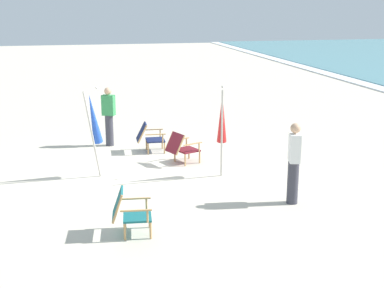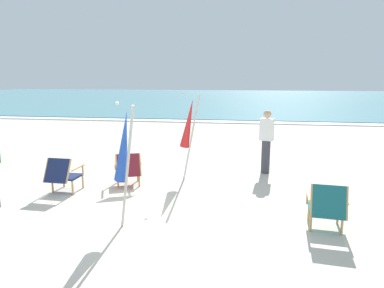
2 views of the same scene
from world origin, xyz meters
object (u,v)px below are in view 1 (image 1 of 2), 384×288
(umbrella_furled_red, at_px, (222,119))
(person_near_chairs, at_px, (294,163))
(beach_chair_front_left, at_px, (128,211))
(person_by_waterline, at_px, (109,116))
(beach_chair_back_right, at_px, (149,136))
(beach_chair_back_left, at_px, (182,147))
(umbrella_furled_blue, at_px, (94,120))

(umbrella_furled_red, xyz_separation_m, person_near_chairs, (1.85, 0.95, -0.53))
(person_near_chairs, bearing_deg, beach_chair_front_left, -76.90)
(person_by_waterline, bearing_deg, beach_chair_front_left, -0.93)
(beach_chair_back_right, bearing_deg, beach_chair_back_left, 27.33)
(umbrella_furled_blue, xyz_separation_m, person_near_chairs, (2.42, 3.73, -0.52))
(beach_chair_front_left, height_order, person_near_chairs, person_near_chairs)
(person_near_chairs, distance_m, person_by_waterline, 6.15)
(person_by_waterline, bearing_deg, beach_chair_back_left, 37.32)
(beach_chair_back_right, height_order, person_near_chairs, person_near_chairs)
(umbrella_furled_red, bearing_deg, person_by_waterline, -146.12)
(beach_chair_back_left, height_order, person_by_waterline, person_by_waterline)
(beach_chair_back_right, xyz_separation_m, umbrella_furled_blue, (1.93, -1.49, 0.94))
(umbrella_furled_red, height_order, umbrella_furled_blue, umbrella_furled_red)
(beach_chair_back_left, height_order, person_near_chairs, person_near_chairs)
(umbrella_furled_red, height_order, person_near_chairs, umbrella_furled_red)
(umbrella_furled_blue, distance_m, person_by_waterline, 2.91)
(beach_chair_back_left, distance_m, person_by_waterline, 2.69)
(beach_chair_back_left, bearing_deg, person_near_chairs, 27.27)
(umbrella_furled_red, height_order, person_by_waterline, umbrella_furled_red)
(umbrella_furled_blue, bearing_deg, person_near_chairs, 57.01)
(beach_chair_back_left, xyz_separation_m, person_near_chairs, (3.12, 1.61, 0.41))
(umbrella_furled_red, xyz_separation_m, umbrella_furled_blue, (-0.57, -2.79, -0.01))
(beach_chair_front_left, relative_size, person_by_waterline, 0.50)
(beach_chair_front_left, xyz_separation_m, umbrella_furled_blue, (-3.20, -0.41, 0.93))
(person_near_chairs, xyz_separation_m, person_by_waterline, (-5.24, -3.22, 0.00))
(beach_chair_back_left, xyz_separation_m, umbrella_furled_red, (1.27, 0.66, 0.94))
(umbrella_furled_blue, relative_size, person_near_chairs, 1.28)
(beach_chair_back_right, relative_size, umbrella_furled_red, 0.38)
(umbrella_furled_red, relative_size, umbrella_furled_blue, 1.01)
(beach_chair_back_right, xyz_separation_m, umbrella_furled_red, (2.50, 1.30, 0.94))
(beach_chair_back_left, bearing_deg, beach_chair_front_left, -23.71)
(beach_chair_back_right, distance_m, person_by_waterline, 1.39)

